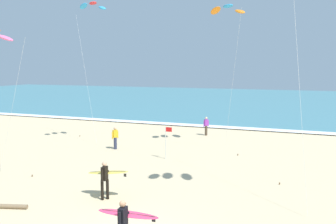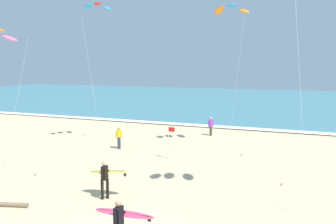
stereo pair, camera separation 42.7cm
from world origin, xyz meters
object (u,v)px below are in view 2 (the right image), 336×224
at_px(surfer_lead, 121,218).
at_px(kite_arc_cobalt_mid, 232,9).
at_px(kite_arc_scarlet_near, 98,7).
at_px(surfer_trailing, 106,175).
at_px(driftwood_log, 9,205).
at_px(lifeguard_flag, 169,139).
at_px(bystander_purple_top, 211,126).
at_px(bystander_yellow_top, 119,138).

relative_size(surfer_lead, kite_arc_cobalt_mid, 0.21).
xyz_separation_m(kite_arc_scarlet_near, kite_arc_cobalt_mid, (9.29, 2.29, -0.42)).
distance_m(surfer_trailing, kite_arc_scarlet_near, 14.50).
height_order(kite_arc_scarlet_near, kite_arc_cobalt_mid, kite_arc_scarlet_near).
bearing_deg(driftwood_log, surfer_lead, -11.58).
distance_m(kite_arc_scarlet_near, lifeguard_flag, 11.14).
relative_size(surfer_lead, lifeguard_flag, 1.01).
bearing_deg(kite_arc_scarlet_near, kite_arc_cobalt_mid, 13.84).
bearing_deg(kite_arc_scarlet_near, bystander_purple_top, 43.03).
relative_size(surfer_trailing, kite_arc_scarlet_near, 0.19).
distance_m(surfer_trailing, driftwood_log, 4.14).
height_order(surfer_lead, surfer_trailing, same).
relative_size(surfer_trailing, lifeguard_flag, 0.94).
height_order(kite_arc_cobalt_mid, bystander_yellow_top, kite_arc_cobalt_mid).
bearing_deg(driftwood_log, bystander_purple_top, 78.74).
bearing_deg(driftwood_log, surfer_trailing, 37.58).
bearing_deg(driftwood_log, lifeguard_flag, 71.49).
bearing_deg(bystander_purple_top, kite_arc_scarlet_near, -136.97).
bearing_deg(kite_arc_cobalt_mid, lifeguard_flag, -123.00).
bearing_deg(kite_arc_scarlet_near, lifeguard_flag, -17.98).
bearing_deg(surfer_trailing, driftwood_log, -142.42).
xyz_separation_m(kite_arc_cobalt_mid, lifeguard_flag, (-2.85, -4.38, -8.42)).
xyz_separation_m(surfer_lead, surfer_trailing, (-2.89, 3.70, -0.00)).
bearing_deg(kite_arc_cobalt_mid, surfer_trailing, -104.01).
relative_size(kite_arc_scarlet_near, driftwood_log, 6.35).
relative_size(surfer_lead, bystander_yellow_top, 1.33).
relative_size(kite_arc_scarlet_near, kite_arc_cobalt_mid, 1.04).
height_order(surfer_lead, bystander_purple_top, surfer_lead).
bearing_deg(surfer_lead, bystander_yellow_top, 120.56).
bearing_deg(surfer_trailing, kite_arc_cobalt_mid, 75.99).
bearing_deg(bystander_purple_top, surfer_lead, -82.74).
xyz_separation_m(surfer_lead, bystander_purple_top, (-2.47, 19.40, -0.23)).
bearing_deg(lifeguard_flag, bystander_purple_top, 87.53).
distance_m(surfer_lead, kite_arc_scarlet_near, 18.39).
relative_size(surfer_lead, driftwood_log, 1.29).
distance_m(kite_arc_scarlet_near, bystander_yellow_top, 9.56).
bearing_deg(surfer_lead, bystander_purple_top, 97.26).
height_order(kite_arc_scarlet_near, bystander_purple_top, kite_arc_scarlet_near).
height_order(kite_arc_cobalt_mid, driftwood_log, kite_arc_cobalt_mid).
bearing_deg(kite_arc_scarlet_near, bystander_yellow_top, -22.39).
relative_size(bystander_yellow_top, lifeguard_flag, 0.76).
bearing_deg(driftwood_log, kite_arc_scarlet_near, 105.17).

